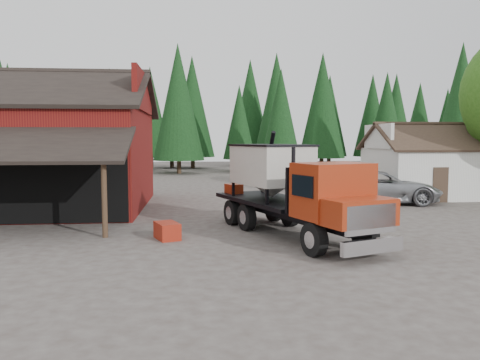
{
  "coord_description": "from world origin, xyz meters",
  "views": [
    {
      "loc": [
        -2.3,
        -15.11,
        3.58
      ],
      "look_at": [
        -0.37,
        5.12,
        1.8
      ],
      "focal_mm": 35.0,
      "sensor_mm": 36.0,
      "label": 1
    }
  ],
  "objects": [
    {
      "name": "near_pine_c",
      "position": [
        22.0,
        26.0,
        6.89
      ],
      "size": [
        4.84,
        4.84,
        12.4
      ],
      "color": "#382619",
      "rests_on": "ground"
    },
    {
      "name": "near_pine_b",
      "position": [
        6.0,
        30.0,
        5.89
      ],
      "size": [
        3.96,
        3.96,
        10.4
      ],
      "color": "#382619",
      "rests_on": "ground"
    },
    {
      "name": "ground",
      "position": [
        0.0,
        0.0,
        0.0
      ],
      "size": [
        120.0,
        120.0,
        0.0
      ],
      "primitive_type": "plane",
      "color": "#473D37",
      "rests_on": "ground"
    },
    {
      "name": "red_barn",
      "position": [
        -11.0,
        9.9,
        2.69
      ],
      "size": [
        12.8,
        13.63,
        7.18
      ],
      "color": "maroon",
      "rests_on": "ground"
    },
    {
      "name": "near_pine_d",
      "position": [
        -4.0,
        34.0,
        7.39
      ],
      "size": [
        5.28,
        5.28,
        13.4
      ],
      "color": "#382619",
      "rests_on": "ground"
    },
    {
      "name": "silver_car",
      "position": [
        8.0,
        10.0,
        0.91
      ],
      "size": [
        6.87,
        3.88,
        1.81
      ],
      "primitive_type": "imported",
      "rotation": [
        0.0,
        0.0,
        1.43
      ],
      "color": "#989BA0",
      "rests_on": "ground"
    },
    {
      "name": "feed_truck",
      "position": [
        1.22,
        1.71,
        1.83
      ],
      "size": [
        5.2,
        8.93,
        3.91
      ],
      "rotation": [
        0.0,
        0.0,
        0.36
      ],
      "color": "black",
      "rests_on": "ground"
    },
    {
      "name": "equip_box",
      "position": [
        -3.33,
        1.6,
        0.3
      ],
      "size": [
        1.05,
        1.28,
        0.6
      ],
      "primitive_type": "cube",
      "rotation": [
        0.0,
        0.0,
        0.37
      ],
      "color": "maroon",
      "rests_on": "ground"
    },
    {
      "name": "conifer_backdrop",
      "position": [
        0.0,
        42.0,
        0.0
      ],
      "size": [
        76.0,
        16.0,
        16.0
      ],
      "primitive_type": null,
      "color": "black",
      "rests_on": "ground"
    },
    {
      "name": "farmhouse",
      "position": [
        13.0,
        13.0,
        1.67
      ],
      "size": [
        8.6,
        6.42,
        4.65
      ],
      "color": "silver",
      "rests_on": "ground"
    }
  ]
}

